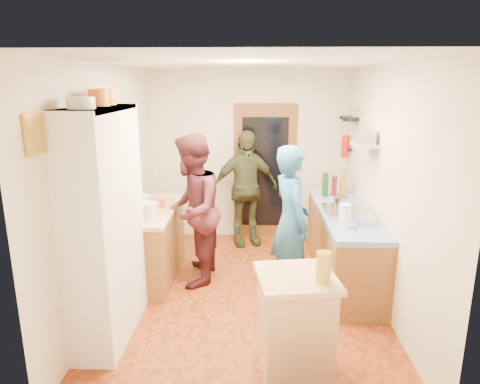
# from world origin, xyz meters

# --- Properties ---
(floor) EXTENTS (3.00, 4.00, 0.02)m
(floor) POSITION_xyz_m (0.00, 0.00, -0.01)
(floor) COLOR #94421E
(floor) RESTS_ON ground
(ceiling) EXTENTS (3.00, 4.00, 0.02)m
(ceiling) POSITION_xyz_m (0.00, 0.00, 2.61)
(ceiling) COLOR silver
(ceiling) RESTS_ON ground
(wall_back) EXTENTS (3.00, 0.02, 2.60)m
(wall_back) POSITION_xyz_m (0.00, 2.01, 1.30)
(wall_back) COLOR beige
(wall_back) RESTS_ON ground
(wall_front) EXTENTS (3.00, 0.02, 2.60)m
(wall_front) POSITION_xyz_m (0.00, -2.01, 1.30)
(wall_front) COLOR beige
(wall_front) RESTS_ON ground
(wall_left) EXTENTS (0.02, 4.00, 2.60)m
(wall_left) POSITION_xyz_m (-1.51, 0.00, 1.30)
(wall_left) COLOR beige
(wall_left) RESTS_ON ground
(wall_right) EXTENTS (0.02, 4.00, 2.60)m
(wall_right) POSITION_xyz_m (1.51, 0.00, 1.30)
(wall_right) COLOR beige
(wall_right) RESTS_ON ground
(door_frame) EXTENTS (0.95, 0.06, 2.10)m
(door_frame) POSITION_xyz_m (0.25, 1.97, 1.05)
(door_frame) COLOR brown
(door_frame) RESTS_ON ground
(door_glass) EXTENTS (0.70, 0.02, 1.70)m
(door_glass) POSITION_xyz_m (0.25, 1.94, 1.05)
(door_glass) COLOR black
(door_glass) RESTS_ON door_frame
(hutch_body) EXTENTS (0.40, 1.20, 2.20)m
(hutch_body) POSITION_xyz_m (-1.30, -0.80, 1.10)
(hutch_body) COLOR white
(hutch_body) RESTS_ON ground
(hutch_top_shelf) EXTENTS (0.40, 1.14, 0.04)m
(hutch_top_shelf) POSITION_xyz_m (-1.30, -0.80, 2.18)
(hutch_top_shelf) COLOR white
(hutch_top_shelf) RESTS_ON hutch_body
(plate_stack) EXTENTS (0.23, 0.23, 0.09)m
(plate_stack) POSITION_xyz_m (-1.30, -1.12, 2.25)
(plate_stack) COLOR white
(plate_stack) RESTS_ON hutch_top_shelf
(orange_pot_a) EXTENTS (0.19, 0.19, 0.15)m
(orange_pot_a) POSITION_xyz_m (-1.30, -0.70, 2.27)
(orange_pot_a) COLOR orange
(orange_pot_a) RESTS_ON hutch_top_shelf
(orange_pot_b) EXTENTS (0.17, 0.17, 0.15)m
(orange_pot_b) POSITION_xyz_m (-1.30, -0.50, 2.28)
(orange_pot_b) COLOR orange
(orange_pot_b) RESTS_ON hutch_top_shelf
(left_counter_base) EXTENTS (0.60, 1.40, 0.85)m
(left_counter_base) POSITION_xyz_m (-1.20, 0.45, 0.42)
(left_counter_base) COLOR brown
(left_counter_base) RESTS_ON ground
(left_counter_top) EXTENTS (0.64, 1.44, 0.05)m
(left_counter_top) POSITION_xyz_m (-1.20, 0.45, 0.88)
(left_counter_top) COLOR tan
(left_counter_top) RESTS_ON left_counter_base
(toaster) EXTENTS (0.29, 0.23, 0.19)m
(toaster) POSITION_xyz_m (-1.15, 0.05, 1.00)
(toaster) COLOR white
(toaster) RESTS_ON left_counter_top
(kettle) EXTENTS (0.20, 0.20, 0.18)m
(kettle) POSITION_xyz_m (-1.25, 0.38, 0.99)
(kettle) COLOR white
(kettle) RESTS_ON left_counter_top
(orange_bowl) EXTENTS (0.24, 0.24, 0.08)m
(orange_bowl) POSITION_xyz_m (-1.12, 0.53, 0.94)
(orange_bowl) COLOR orange
(orange_bowl) RESTS_ON left_counter_top
(chopping_board) EXTENTS (0.34, 0.27, 0.02)m
(chopping_board) POSITION_xyz_m (-1.18, 0.97, 0.91)
(chopping_board) COLOR tan
(chopping_board) RESTS_ON left_counter_top
(right_counter_base) EXTENTS (0.60, 2.20, 0.84)m
(right_counter_base) POSITION_xyz_m (1.20, 0.50, 0.42)
(right_counter_base) COLOR brown
(right_counter_base) RESTS_ON ground
(right_counter_top) EXTENTS (0.62, 2.22, 0.06)m
(right_counter_top) POSITION_xyz_m (1.20, 0.50, 0.87)
(right_counter_top) COLOR #133AC0
(right_counter_top) RESTS_ON right_counter_base
(hob) EXTENTS (0.55, 0.58, 0.04)m
(hob) POSITION_xyz_m (1.20, 0.35, 0.92)
(hob) COLOR silver
(hob) RESTS_ON right_counter_top
(pot_on_hob) EXTENTS (0.19, 0.19, 0.12)m
(pot_on_hob) POSITION_xyz_m (1.15, 0.47, 1.00)
(pot_on_hob) COLOR silver
(pot_on_hob) RESTS_ON hob
(bottle_a) EXTENTS (0.10, 0.10, 0.32)m
(bottle_a) POSITION_xyz_m (1.05, 1.11, 1.06)
(bottle_a) COLOR #143F14
(bottle_a) RESTS_ON right_counter_top
(bottle_b) EXTENTS (0.07, 0.07, 0.27)m
(bottle_b) POSITION_xyz_m (1.18, 1.15, 1.04)
(bottle_b) COLOR #591419
(bottle_b) RESTS_ON right_counter_top
(bottle_c) EXTENTS (0.10, 0.10, 0.33)m
(bottle_c) POSITION_xyz_m (1.31, 1.19, 1.06)
(bottle_c) COLOR olive
(bottle_c) RESTS_ON right_counter_top
(paper_towel) EXTENTS (0.14, 0.14, 0.26)m
(paper_towel) POSITION_xyz_m (1.05, -0.20, 1.03)
(paper_towel) COLOR white
(paper_towel) RESTS_ON right_counter_top
(mixing_bowl) EXTENTS (0.29, 0.29, 0.09)m
(mixing_bowl) POSITION_xyz_m (1.30, -0.06, 0.95)
(mixing_bowl) COLOR silver
(mixing_bowl) RESTS_ON right_counter_top
(island_base) EXTENTS (0.62, 0.62, 0.86)m
(island_base) POSITION_xyz_m (0.43, -1.39, 0.43)
(island_base) COLOR tan
(island_base) RESTS_ON ground
(island_top) EXTENTS (0.70, 0.70, 0.05)m
(island_top) POSITION_xyz_m (0.43, -1.39, 0.89)
(island_top) COLOR tan
(island_top) RESTS_ON island_base
(cutting_board) EXTENTS (0.39, 0.33, 0.02)m
(cutting_board) POSITION_xyz_m (0.38, -1.35, 0.90)
(cutting_board) COLOR white
(cutting_board) RESTS_ON island_top
(oil_jar) EXTENTS (0.13, 0.13, 0.24)m
(oil_jar) POSITION_xyz_m (0.63, -1.48, 1.03)
(oil_jar) COLOR #AD9E2D
(oil_jar) RESTS_ON island_top
(pan_rail) EXTENTS (0.02, 0.65, 0.02)m
(pan_rail) POSITION_xyz_m (1.46, 1.52, 2.05)
(pan_rail) COLOR silver
(pan_rail) RESTS_ON wall_right
(pan_hang_a) EXTENTS (0.18, 0.18, 0.05)m
(pan_hang_a) POSITION_xyz_m (1.40, 1.35, 1.92)
(pan_hang_a) COLOR black
(pan_hang_a) RESTS_ON pan_rail
(pan_hang_b) EXTENTS (0.16, 0.16, 0.05)m
(pan_hang_b) POSITION_xyz_m (1.40, 1.55, 1.90)
(pan_hang_b) COLOR black
(pan_hang_b) RESTS_ON pan_rail
(pan_hang_c) EXTENTS (0.17, 0.17, 0.05)m
(pan_hang_c) POSITION_xyz_m (1.40, 1.75, 1.91)
(pan_hang_c) COLOR black
(pan_hang_c) RESTS_ON pan_rail
(wall_shelf) EXTENTS (0.26, 0.42, 0.03)m
(wall_shelf) POSITION_xyz_m (1.37, 0.45, 1.70)
(wall_shelf) COLOR tan
(wall_shelf) RESTS_ON wall_right
(radio) EXTENTS (0.26, 0.33, 0.15)m
(radio) POSITION_xyz_m (1.37, 0.45, 1.79)
(radio) COLOR silver
(radio) RESTS_ON wall_shelf
(ext_bracket) EXTENTS (0.06, 0.10, 0.04)m
(ext_bracket) POSITION_xyz_m (1.47, 1.70, 1.45)
(ext_bracket) COLOR black
(ext_bracket) RESTS_ON wall_right
(fire_extinguisher) EXTENTS (0.11, 0.11, 0.32)m
(fire_extinguisher) POSITION_xyz_m (1.41, 1.70, 1.50)
(fire_extinguisher) COLOR red
(fire_extinguisher) RESTS_ON wall_right
(picture_frame) EXTENTS (0.03, 0.25, 0.30)m
(picture_frame) POSITION_xyz_m (-1.48, -1.55, 2.05)
(picture_frame) COLOR gold
(picture_frame) RESTS_ON wall_left
(person_hob) EXTENTS (0.59, 0.73, 1.75)m
(person_hob) POSITION_xyz_m (0.54, 0.03, 0.88)
(person_hob) COLOR #255B92
(person_hob) RESTS_ON ground
(person_left) EXTENTS (0.72, 0.91, 1.84)m
(person_left) POSITION_xyz_m (-0.62, 0.37, 0.92)
(person_left) COLOR #481B21
(person_left) RESTS_ON ground
(person_back) EXTENTS (1.10, 0.73, 1.74)m
(person_back) POSITION_xyz_m (-0.04, 1.64, 0.87)
(person_back) COLOR #353A22
(person_back) RESTS_ON ground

